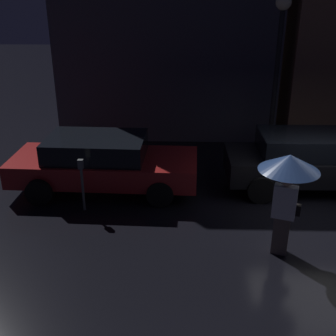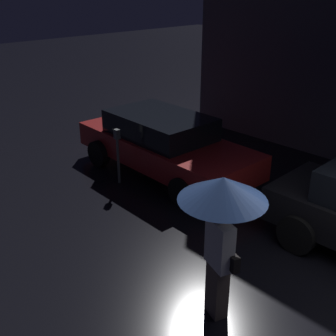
% 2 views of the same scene
% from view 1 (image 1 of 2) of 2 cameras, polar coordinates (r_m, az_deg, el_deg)
% --- Properties ---
extents(ground_plane, '(60.00, 60.00, 0.00)m').
position_cam_1_polar(ground_plane, '(10.26, 19.47, -6.36)').
color(ground_plane, black).
extents(building_facade_left, '(7.25, 3.00, 7.54)m').
position_cam_1_polar(building_facade_left, '(15.01, -0.04, 19.30)').
color(building_facade_left, '#3D3D47').
rests_on(building_facade_left, ground).
extents(parked_car_red, '(4.75, 2.03, 1.42)m').
position_cam_1_polar(parked_car_red, '(10.84, -8.85, 0.81)').
color(parked_car_red, maroon).
rests_on(parked_car_red, ground).
extents(parked_car_black, '(4.06, 1.88, 1.49)m').
position_cam_1_polar(parked_car_black, '(11.27, 18.04, 0.99)').
color(parked_car_black, black).
rests_on(parked_car_black, ground).
extents(pedestrian_with_umbrella, '(1.12, 1.12, 2.09)m').
position_cam_1_polar(pedestrian_with_umbrella, '(8.01, 15.96, -0.97)').
color(pedestrian_with_umbrella, '#66564C').
rests_on(pedestrian_with_umbrella, ground).
extents(parking_meter, '(0.12, 0.10, 1.28)m').
position_cam_1_polar(parking_meter, '(9.84, -11.57, -1.52)').
color(parking_meter, '#4C5154').
rests_on(parking_meter, ground).
extents(street_lamp_near, '(0.42, 0.42, 4.67)m').
position_cam_1_polar(street_lamp_near, '(12.57, 14.79, 15.31)').
color(street_lamp_near, black).
rests_on(street_lamp_near, ground).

